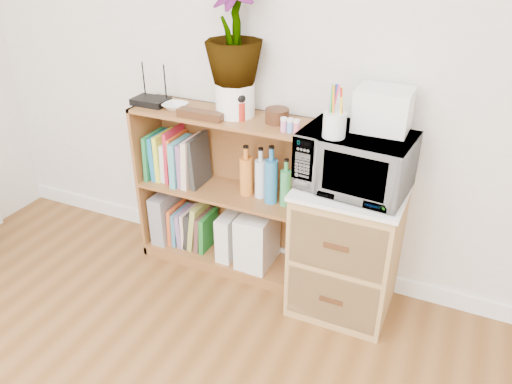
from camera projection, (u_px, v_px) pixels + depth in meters
The scene contains 21 objects.
skirting_board at pixel (287, 256), 3.03m from camera, with size 4.00×0.02×0.10m, color white.
bookshelf at pixel (223, 193), 2.84m from camera, with size 1.00×0.30×0.95m, color brown.
wicker_unit at pixel (346, 250), 2.57m from camera, with size 0.50×0.45×0.70m, color #9E7542.
microwave at pixel (355, 161), 2.32m from camera, with size 0.50×0.34×0.28m, color silver.
pen_cup at pixel (334, 125), 2.19m from camera, with size 0.10×0.10×0.11m, color silver.
small_appliance at pixel (383, 109), 2.25m from camera, with size 0.24×0.20×0.19m, color white.
router at pixel (151, 101), 2.75m from camera, with size 0.19×0.13×0.04m, color black.
white_bowl at pixel (175, 106), 2.68m from camera, with size 0.13×0.13×0.03m, color silver.
plant_pot at pixel (235, 99), 2.56m from camera, with size 0.20×0.20×0.17m, color white.
potted_plant at pixel (234, 29), 2.40m from camera, with size 0.29×0.29×0.52m, color #3E7830.
trinket_box at pixel (200, 115), 2.55m from camera, with size 0.25×0.06×0.04m, color #341A0E.
kokeshi_doll at pixel (241, 112), 2.51m from camera, with size 0.04×0.04×0.10m, color red.
wooden_bowl at pixel (277, 116), 2.49m from camera, with size 0.12×0.12×0.07m, color #331A0D.
paint_jars at pixel (290, 127), 2.37m from camera, with size 0.12×0.04×0.06m, color #CC718F.
file_box at pixel (167, 215), 3.11m from camera, with size 0.09×0.25×0.31m, color gray.
magazine_holder_left at pixel (230, 235), 2.95m from camera, with size 0.09×0.22×0.28m, color silver.
magazine_holder_mid at pixel (250, 237), 2.89m from camera, with size 0.10×0.26×0.32m, color silver.
magazine_holder_right at pixel (264, 240), 2.86m from camera, with size 0.10×0.26×0.33m, color silver.
cookbooks at pixel (177, 158), 2.87m from camera, with size 0.34×0.20×0.31m.
liquor_bottles at pixel (269, 177), 2.66m from camera, with size 0.38×0.07×0.32m.
lower_books at pixel (193, 226), 3.06m from camera, with size 0.26×0.19×0.30m.
Camera 1 is at (0.85, -0.09, 1.85)m, focal length 35.00 mm.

